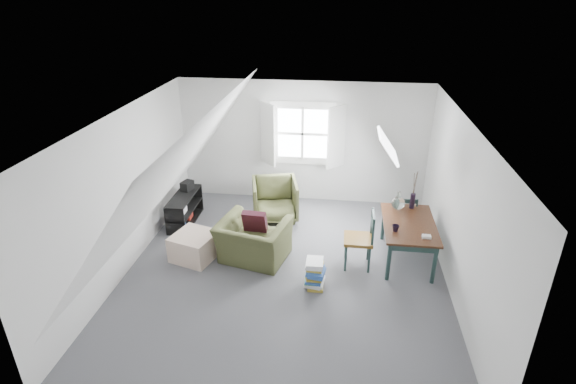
# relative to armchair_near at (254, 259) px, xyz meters

# --- Properties ---
(floor) EXTENTS (5.50, 5.50, 0.00)m
(floor) POSITION_rel_armchair_near_xyz_m (0.56, -0.32, 0.00)
(floor) COLOR #4C4C51
(floor) RESTS_ON ground
(ceiling) EXTENTS (5.50, 5.50, 0.00)m
(ceiling) POSITION_rel_armchair_near_xyz_m (0.56, -0.32, 2.50)
(ceiling) COLOR white
(ceiling) RESTS_ON wall_back
(wall_back) EXTENTS (5.00, 0.00, 5.00)m
(wall_back) POSITION_rel_armchair_near_xyz_m (0.56, 2.43, 1.25)
(wall_back) COLOR silver
(wall_back) RESTS_ON ground
(wall_front) EXTENTS (5.00, 0.00, 5.00)m
(wall_front) POSITION_rel_armchair_near_xyz_m (0.56, -3.07, 1.25)
(wall_front) COLOR silver
(wall_front) RESTS_ON ground
(wall_left) EXTENTS (0.00, 5.50, 5.50)m
(wall_left) POSITION_rel_armchair_near_xyz_m (-1.94, -0.32, 1.25)
(wall_left) COLOR silver
(wall_left) RESTS_ON ground
(wall_right) EXTENTS (0.00, 5.50, 5.50)m
(wall_right) POSITION_rel_armchair_near_xyz_m (3.06, -0.32, 1.25)
(wall_right) COLOR silver
(wall_right) RESTS_ON ground
(slope_left) EXTENTS (3.19, 5.50, 4.48)m
(slope_left) POSITION_rel_armchair_near_xyz_m (-0.99, -0.32, 1.78)
(slope_left) COLOR white
(slope_left) RESTS_ON wall_left
(slope_right) EXTENTS (3.19, 5.50, 4.48)m
(slope_right) POSITION_rel_armchair_near_xyz_m (2.11, -0.32, 1.78)
(slope_right) COLOR white
(slope_right) RESTS_ON wall_right
(dormer_window) EXTENTS (1.71, 0.35, 1.30)m
(dormer_window) POSITION_rel_armchair_near_xyz_m (0.56, 2.35, 1.45)
(dormer_window) COLOR white
(dormer_window) RESTS_ON wall_back
(skylight) EXTENTS (0.35, 0.75, 0.47)m
(skylight) POSITION_rel_armchair_near_xyz_m (2.11, 0.98, 1.75)
(skylight) COLOR white
(skylight) RESTS_ON slope_right
(armchair_near) EXTENTS (1.27, 1.17, 0.70)m
(armchair_near) POSITION_rel_armchair_near_xyz_m (0.00, 0.00, 0.00)
(armchair_near) COLOR #3D4122
(armchair_near) RESTS_ON floor
(armchair_far) EXTENTS (1.01, 1.03, 0.78)m
(armchair_far) POSITION_rel_armchair_near_xyz_m (0.13, 1.49, 0.00)
(armchair_far) COLOR #3D4122
(armchair_far) RESTS_ON floor
(throw_pillow) EXTENTS (0.41, 0.25, 0.41)m
(throw_pillow) POSITION_rel_armchair_near_xyz_m (0.00, 0.15, 0.63)
(throw_pillow) COLOR #380F1B
(throw_pillow) RESTS_ON armchair_near
(ottoman) EXTENTS (0.81, 0.81, 0.43)m
(ottoman) POSITION_rel_armchair_near_xyz_m (-0.98, -0.08, 0.22)
(ottoman) COLOR #C8AB96
(ottoman) RESTS_ON floor
(dining_table) EXTENTS (0.83, 1.38, 0.69)m
(dining_table) POSITION_rel_armchair_near_xyz_m (2.50, 0.31, 0.60)
(dining_table) COLOR #311A0F
(dining_table) RESTS_ON floor
(demijohn) EXTENTS (0.23, 0.23, 0.32)m
(demijohn) POSITION_rel_armchair_near_xyz_m (2.35, 0.76, 0.82)
(demijohn) COLOR silver
(demijohn) RESTS_ON dining_table
(vase_twigs) EXTENTS (0.09, 0.09, 0.66)m
(vase_twigs) POSITION_rel_armchair_near_xyz_m (2.60, 0.86, 0.84)
(vase_twigs) COLOR black
(vase_twigs) RESTS_ON dining_table
(cup) EXTENTS (0.14, 0.14, 0.10)m
(cup) POSITION_rel_armchair_near_xyz_m (2.25, 0.01, 0.69)
(cup) COLOR black
(cup) RESTS_ON dining_table
(paper_box) EXTENTS (0.13, 0.09, 0.04)m
(paper_box) POSITION_rel_armchair_near_xyz_m (2.70, -0.14, 0.71)
(paper_box) COLOR white
(paper_box) RESTS_ON dining_table
(dining_chair_far) EXTENTS (0.38, 0.38, 0.82)m
(dining_chair_far) POSITION_rel_armchair_near_xyz_m (2.54, 1.07, 0.43)
(dining_chair_far) COLOR brown
(dining_chair_far) RESTS_ON floor
(dining_chair_near) EXTENTS (0.45, 0.45, 0.97)m
(dining_chair_near) POSITION_rel_armchair_near_xyz_m (1.73, 0.03, 0.50)
(dining_chair_near) COLOR brown
(dining_chair_near) RESTS_ON floor
(media_shelf) EXTENTS (0.37, 1.10, 0.56)m
(media_shelf) POSITION_rel_armchair_near_xyz_m (-1.56, 1.06, 0.25)
(media_shelf) COLOR black
(media_shelf) RESTS_ON floor
(electronics_box) EXTENTS (0.24, 0.28, 0.19)m
(electronics_box) POSITION_rel_armchair_near_xyz_m (-1.56, 1.35, 0.64)
(electronics_box) COLOR black
(electronics_box) RESTS_ON media_shelf
(magazine_stack) EXTENTS (0.33, 0.39, 0.44)m
(magazine_stack) POSITION_rel_armchair_near_xyz_m (1.06, -0.62, 0.22)
(magazine_stack) COLOR #B29933
(magazine_stack) RESTS_ON floor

